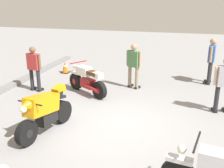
{
  "coord_description": "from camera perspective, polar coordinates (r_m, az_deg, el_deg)",
  "views": [
    {
      "loc": [
        -6.25,
        -1.68,
        3.26
      ],
      "look_at": [
        1.11,
        0.41,
        0.75
      ],
      "focal_mm": 42.72,
      "sensor_mm": 36.0,
      "label": 1
    }
  ],
  "objects": [
    {
      "name": "person_in_green_shirt",
      "position": [
        9.78,
        4.65,
        4.42
      ],
      "size": [
        0.46,
        0.62,
        1.67
      ],
      "rotation": [
        0.0,
        0.0,
        5.83
      ],
      "color": "gray",
      "rests_on": "ground"
    },
    {
      "name": "person_in_gray_shirt",
      "position": [
        8.27,
        22.92,
        0.43
      ],
      "size": [
        0.42,
        0.64,
        1.66
      ],
      "rotation": [
        0.0,
        0.0,
        0.3
      ],
      "color": "#262628",
      "rests_on": "ground"
    },
    {
      "name": "motorcycle_orange_sportbike",
      "position": [
        6.78,
        -14.22,
        -5.57
      ],
      "size": [
        1.95,
        0.71,
        1.14
      ],
      "rotation": [
        0.0,
        0.0,
        2.97
      ],
      "color": "black",
      "rests_on": "ground"
    },
    {
      "name": "person_in_blue_shirt",
      "position": [
        10.96,
        20.48,
        5.28
      ],
      "size": [
        0.68,
        0.37,
        1.78
      ],
      "rotation": [
        0.0,
        0.0,
        1.4
      ],
      "color": "#262628",
      "rests_on": "ground"
    },
    {
      "name": "motorcycle_cream_vintage",
      "position": [
        9.32,
        -5.37,
        0.77
      ],
      "size": [
        1.16,
        1.74,
        1.07
      ],
      "rotation": [
        0.0,
        0.0,
        1.02
      ],
      "color": "black",
      "rests_on": "ground"
    },
    {
      "name": "traffic_cone",
      "position": [
        12.16,
        -10.01,
        3.59
      ],
      "size": [
        0.36,
        0.36,
        0.53
      ],
      "color": "black",
      "rests_on": "ground"
    },
    {
      "name": "person_in_red_shirt",
      "position": [
        9.85,
        -16.35,
        3.63
      ],
      "size": [
        0.38,
        0.64,
        1.62
      ],
      "rotation": [
        0.0,
        0.0,
        6.1
      ],
      "color": "#262628",
      "rests_on": "ground"
    },
    {
      "name": "ground_plane",
      "position": [
        7.24,
        0.72,
        -8.58
      ],
      "size": [
        40.0,
        40.0,
        0.0
      ],
      "primitive_type": "plane",
      "color": "gray"
    }
  ]
}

